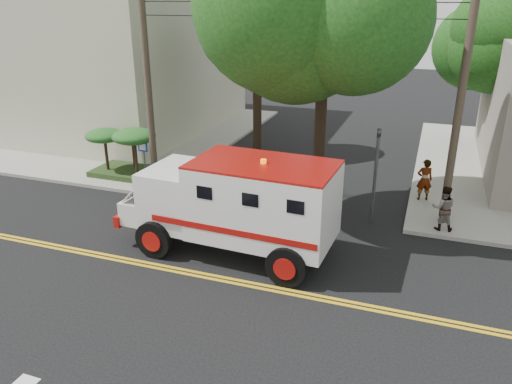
% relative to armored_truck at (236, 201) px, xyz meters
% --- Properties ---
extents(ground, '(100.00, 100.00, 0.00)m').
position_rel_armored_truck_xyz_m(ground, '(0.04, -1.72, -1.83)').
color(ground, black).
rests_on(ground, ground).
extents(sidewalk_nw, '(17.00, 17.00, 0.15)m').
position_rel_armored_truck_xyz_m(sidewalk_nw, '(-13.46, 11.78, -1.75)').
color(sidewalk_nw, gray).
rests_on(sidewalk_nw, ground).
extents(building_left, '(16.00, 14.00, 10.00)m').
position_rel_armored_truck_xyz_m(building_left, '(-15.46, 13.28, 3.32)').
color(building_left, '#AFAB8F').
rests_on(building_left, sidewalk_nw).
extents(utility_pole_left, '(0.28, 0.28, 9.00)m').
position_rel_armored_truck_xyz_m(utility_pole_left, '(-5.56, 4.28, 2.67)').
color(utility_pole_left, '#382D23').
rests_on(utility_pole_left, ground).
extents(utility_pole_right, '(0.28, 0.28, 9.00)m').
position_rel_armored_truck_xyz_m(utility_pole_right, '(6.34, 4.48, 2.67)').
color(utility_pole_right, '#382D23').
rests_on(utility_pole_right, ground).
extents(tree_main, '(6.08, 5.70, 9.85)m').
position_rel_armored_truck_xyz_m(tree_main, '(1.98, 4.49, 5.37)').
color(tree_main, black).
rests_on(tree_main, ground).
extents(tree_left, '(4.48, 4.20, 7.70)m').
position_rel_armored_truck_xyz_m(tree_left, '(-2.64, 10.07, 3.90)').
color(tree_left, black).
rests_on(tree_left, ground).
extents(traffic_signal, '(0.15, 0.18, 3.60)m').
position_rel_armored_truck_xyz_m(traffic_signal, '(3.84, 3.88, 0.40)').
color(traffic_signal, '#3F3F42').
rests_on(traffic_signal, ground).
extents(accessibility_sign, '(0.45, 0.10, 2.02)m').
position_rel_armored_truck_xyz_m(accessibility_sign, '(-6.16, 4.45, -0.46)').
color(accessibility_sign, '#3F3F42').
rests_on(accessibility_sign, ground).
extents(palm_planter, '(3.52, 2.63, 2.36)m').
position_rel_armored_truck_xyz_m(palm_planter, '(-7.39, 4.91, -0.18)').
color(palm_planter, '#1E3314').
rests_on(palm_planter, sidewalk_nw).
extents(armored_truck, '(7.17, 3.14, 3.21)m').
position_rel_armored_truck_xyz_m(armored_truck, '(0.00, 0.00, 0.00)').
color(armored_truck, silver).
rests_on(armored_truck, ground).
extents(pedestrian_a, '(0.72, 0.57, 1.72)m').
position_rel_armored_truck_xyz_m(pedestrian_a, '(5.54, 6.48, -0.82)').
color(pedestrian_a, gray).
rests_on(pedestrian_a, sidewalk_ne).
extents(pedestrian_b, '(0.84, 0.68, 1.63)m').
position_rel_armored_truck_xyz_m(pedestrian_b, '(6.29, 3.78, -0.86)').
color(pedestrian_b, gray).
rests_on(pedestrian_b, sidewalk_ne).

